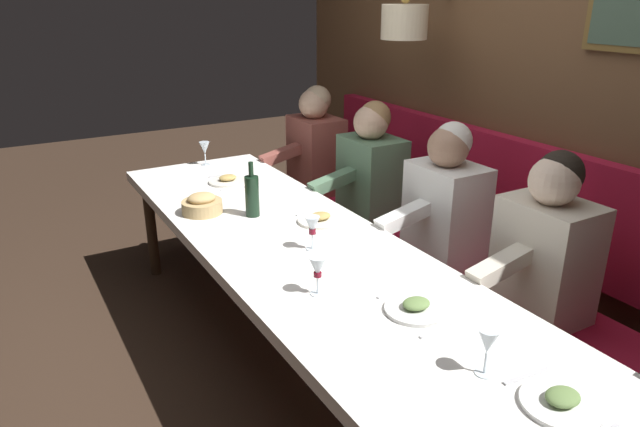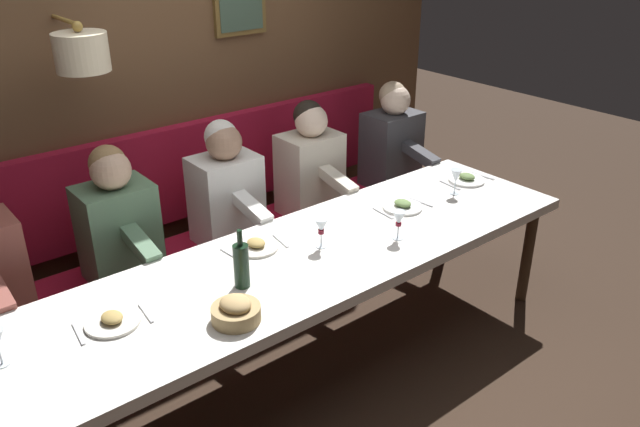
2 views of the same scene
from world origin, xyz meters
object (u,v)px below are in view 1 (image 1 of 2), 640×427
diner_middle (446,200)px  bread_bowl (202,205)px  diner_farthest (315,144)px  wine_glass_1 (318,268)px  wine_glass_3 (488,342)px  wine_bottle (252,195)px  wine_glass_2 (205,149)px  wine_glass_0 (312,226)px  diner_near (547,243)px  dining_table (300,254)px  diner_far (371,168)px

diner_middle → bread_bowl: bearing=150.0°
diner_farthest → wine_glass_1: 2.14m
wine_glass_3 → wine_bottle: (-0.07, 1.64, -0.00)m
wine_glass_2 → wine_glass_0: bearing=-91.8°
wine_glass_2 → wine_bottle: wine_bottle is taller
wine_glass_3 → bread_bowl: size_ratio=0.75×
diner_middle → wine_glass_2: 1.75m
diner_near → wine_glass_0: size_ratio=4.82×
diner_middle → bread_bowl: size_ratio=3.60×
diner_farthest → bread_bowl: diner_farthest is taller
wine_glass_0 → wine_bottle: bearing=96.7°
diner_near → wine_glass_1: 1.08m
dining_table → diner_farthest: 1.65m
bread_bowl → dining_table: bearing=-67.1°
wine_glass_0 → wine_bottle: size_ratio=0.55×
wine_glass_2 → wine_bottle: (-0.11, -1.06, -0.00)m
diner_near → wine_glass_3: 0.98m
dining_table → wine_bottle: size_ratio=10.82×
diner_far → wine_bottle: diner_far is taller
wine_glass_0 → wine_glass_1: bearing=-116.8°
bread_bowl → wine_bottle: bearing=-38.6°
dining_table → wine_glass_2: bearing=87.4°
bread_bowl → wine_glass_2: bearing=69.2°
wine_glass_0 → wine_glass_3: 1.10m
wine_glass_2 → diner_far: bearing=-46.0°
wine_glass_3 → dining_table: bearing=91.1°
diner_middle → wine_glass_2: bearing=117.7°
wine_glass_3 → wine_bottle: size_ratio=0.55×
diner_farthest → bread_bowl: (-1.15, -0.76, -0.03)m
diner_middle → diner_farthest: (0.00, 1.43, 0.00)m
wine_glass_3 → bread_bowl: bearing=99.1°
wine_glass_2 → wine_glass_3: bearing=-91.0°
diner_middle → bread_bowl: diner_middle is taller
dining_table → wine_glass_1: wine_glass_1 is taller
dining_table → wine_glass_0: 0.19m
wine_glass_0 → wine_glass_2: size_ratio=1.00×
diner_near → diner_far: 1.38m
diner_middle → diner_farthest: same height
wine_bottle → diner_middle: bearing=-27.7°
wine_glass_3 → bread_bowl: wine_glass_3 is taller
diner_middle → wine_glass_1: diner_middle is taller
diner_middle → wine_glass_3: bearing=-126.7°
wine_glass_1 → wine_bottle: (0.13, 0.92, 0.00)m
bread_bowl → diner_far: bearing=2.2°
dining_table → wine_glass_1: 0.53m
dining_table → diner_near: 1.14m
diner_middle → diner_near: bearing=-90.0°
wine_glass_1 → dining_table: bearing=69.6°
wine_glass_1 → wine_glass_2: (0.24, 1.99, 0.00)m
wine_glass_2 → wine_bottle: size_ratio=0.55×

